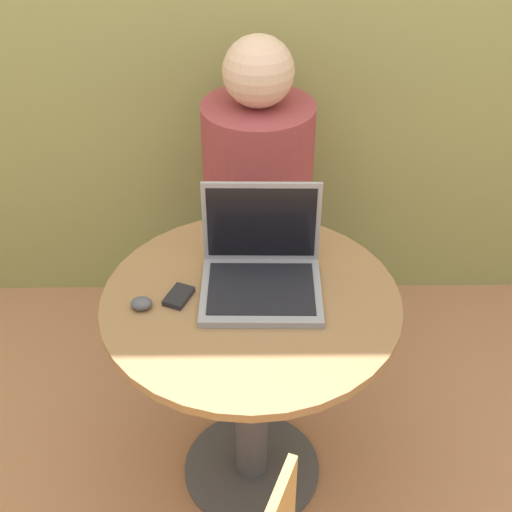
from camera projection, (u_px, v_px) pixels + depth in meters
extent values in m
plane|color=tan|center=(252.00, 470.00, 2.29)|extent=(12.00, 12.00, 0.00)
cylinder|color=#4C4C51|center=(252.00, 468.00, 2.29)|extent=(0.43, 0.43, 0.02)
cylinder|color=#4C4C51|center=(252.00, 393.00, 2.08)|extent=(0.10, 0.10, 0.68)
cylinder|color=olive|center=(251.00, 302.00, 1.86)|extent=(0.79, 0.79, 0.02)
cube|color=gray|center=(261.00, 292.00, 1.86)|extent=(0.32, 0.27, 0.02)
cube|color=black|center=(261.00, 288.00, 1.86)|extent=(0.28, 0.22, 0.00)
cube|color=gray|center=(262.00, 222.00, 1.89)|extent=(0.31, 0.02, 0.24)
cube|color=black|center=(262.00, 223.00, 1.88)|extent=(0.29, 0.01, 0.21)
cube|color=black|center=(179.00, 297.00, 1.85)|extent=(0.08, 0.10, 0.02)
ellipsoid|color=#4C4C51|center=(142.00, 303.00, 1.82)|extent=(0.06, 0.05, 0.03)
cube|color=#3D4766|center=(253.00, 266.00, 2.79)|extent=(0.42, 0.56, 0.43)
cylinder|color=#993D42|center=(258.00, 177.00, 2.40)|extent=(0.37, 0.37, 0.52)
sphere|color=beige|center=(258.00, 71.00, 2.17)|extent=(0.22, 0.22, 0.22)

